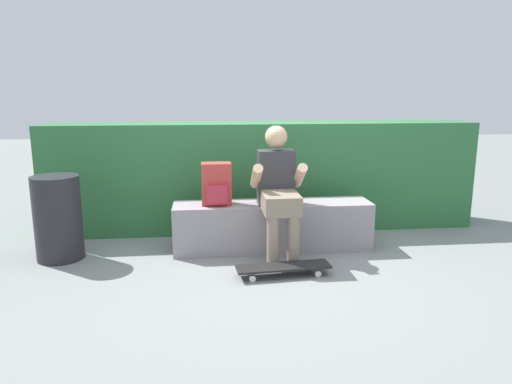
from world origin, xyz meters
TOP-DOWN VIEW (x-y plane):
  - ground_plane at (0.00, 0.00)m, footprint 24.00×24.00m
  - bench_main at (0.00, 0.44)m, footprint 1.92×0.41m
  - person_skater at (0.02, 0.24)m, footprint 0.49×0.62m
  - skateboard_near_person at (-0.01, -0.26)m, footprint 0.81×0.26m
  - backpack_on_bench at (-0.54, 0.43)m, footprint 0.28×0.23m
  - hedge_row at (-0.01, 1.25)m, footprint 4.73×0.63m
  - trash_bin at (-2.00, 0.38)m, footprint 0.42×0.42m

SIDE VIEW (x-z plane):
  - ground_plane at x=0.00m, z-range 0.00..0.00m
  - skateboard_near_person at x=-0.01m, z-range 0.03..0.12m
  - bench_main at x=0.00m, z-range 0.00..0.47m
  - trash_bin at x=-2.00m, z-range 0.00..0.78m
  - hedge_row at x=-0.01m, z-range 0.00..1.19m
  - backpack_on_bench at x=-0.54m, z-range 0.46..0.86m
  - person_skater at x=0.02m, z-range 0.05..1.27m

